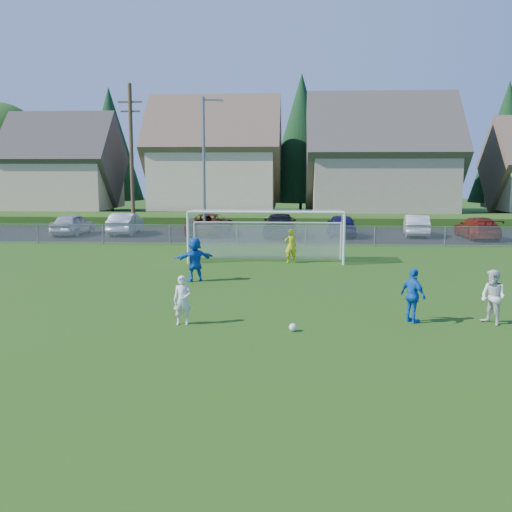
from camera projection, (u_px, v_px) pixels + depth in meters
The scene contains 22 objects.
ground at pixel (233, 370), 13.28m from camera, with size 160.00×160.00×0.00m, color #193D0C.
asphalt_lot at pixel (274, 235), 40.44m from camera, with size 60.00×60.00×0.00m, color black.
grass_embankment at pixel (277, 220), 47.80m from camera, with size 70.00×6.00×0.80m, color #1E420F.
soccer_ball at pixel (293, 327), 16.43m from camera, with size 0.22×0.22×0.22m, color white.
player_white_a at pixel (182, 300), 17.08m from camera, with size 0.52×0.34×1.42m, color white.
player_white_b at pixel (493, 297), 17.08m from camera, with size 0.77×0.60×1.58m, color white.
player_blue_a at pixel (413, 296), 17.29m from camera, with size 0.93×0.39×1.59m, color blue.
player_blue_b at pixel (195, 259), 23.73m from camera, with size 1.63×0.52×1.76m, color blue.
goalkeeper at pixel (291, 246), 28.40m from camera, with size 0.59×0.39×1.61m, color yellow.
car_a at pixel (72, 224), 40.55m from camera, with size 1.72×4.28×1.46m, color #B2B5BA.
car_b at pixel (126, 224), 40.95m from camera, with size 1.56×4.47×1.47m, color silver.
car_c at pixel (210, 224), 40.64m from camera, with size 2.42×5.25×1.46m, color #561309.
car_d at pixel (280, 225), 39.62m from camera, with size 2.14×5.26×1.53m, color black.
car_e at pixel (341, 225), 39.70m from camera, with size 1.77×4.39×1.50m, color #151241.
car_f at pixel (416, 225), 39.90m from camera, with size 1.50×4.30×1.42m, color silver.
car_g at pixel (477, 228), 38.40m from camera, with size 1.94×4.77×1.39m, color maroon.
soccer_goal at pixel (266, 228), 28.90m from camera, with size 7.42×1.90×2.50m.
chainlink_fence at pixel (271, 235), 34.92m from camera, with size 52.06×0.06×1.20m.
streetlight at pixel (205, 163), 38.55m from camera, with size 1.38×0.18×9.00m.
utility_pole at pixel (132, 158), 39.80m from camera, with size 1.60×0.26×10.00m.
houses_row at pixel (302, 137), 54.05m from camera, with size 53.90×11.45×13.27m.
tree_row at pixel (292, 144), 60.36m from camera, with size 65.98×12.36×13.80m.
Camera 1 is at (1.30, -12.73, 4.41)m, focal length 42.00 mm.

